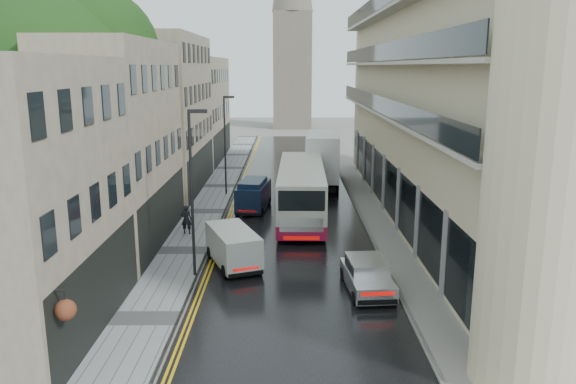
{
  "coord_description": "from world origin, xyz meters",
  "views": [
    {
      "loc": [
        -0.33,
        -9.43,
        9.75
      ],
      "look_at": [
        -0.29,
        18.0,
        3.58
      ],
      "focal_mm": 35.0,
      "sensor_mm": 36.0,
      "label": 1
    }
  ],
  "objects_px": {
    "lamp_post_near": "(192,195)",
    "navy_van": "(237,199)",
    "tree_far": "(129,114)",
    "pedestrian": "(186,220)",
    "tree_near": "(55,121)",
    "lamp_post_far": "(225,146)",
    "white_van": "(225,258)",
    "white_lorry": "(308,164)",
    "silver_hatchback": "(356,288)",
    "cream_bus": "(279,205)"
  },
  "relations": [
    {
      "from": "lamp_post_near",
      "to": "navy_van",
      "type": "bearing_deg",
      "value": 81.81
    },
    {
      "from": "tree_far",
      "to": "pedestrian",
      "type": "relative_size",
      "value": 7.27
    },
    {
      "from": "tree_near",
      "to": "lamp_post_far",
      "type": "distance_m",
      "value": 15.07
    },
    {
      "from": "tree_near",
      "to": "pedestrian",
      "type": "height_order",
      "value": "tree_near"
    },
    {
      "from": "navy_van",
      "to": "pedestrian",
      "type": "xyz_separation_m",
      "value": [
        -2.58,
        -4.57,
        -0.17
      ]
    },
    {
      "from": "white_van",
      "to": "navy_van",
      "type": "xyz_separation_m",
      "value": [
        -0.4,
        11.34,
        0.17
      ]
    },
    {
      "from": "white_lorry",
      "to": "silver_hatchback",
      "type": "bearing_deg",
      "value": -82.18
    },
    {
      "from": "cream_bus",
      "to": "lamp_post_near",
      "type": "distance_m",
      "value": 8.58
    },
    {
      "from": "navy_van",
      "to": "lamp_post_near",
      "type": "height_order",
      "value": "lamp_post_near"
    },
    {
      "from": "lamp_post_far",
      "to": "tree_far",
      "type": "bearing_deg",
      "value": 154.96
    },
    {
      "from": "silver_hatchback",
      "to": "white_van",
      "type": "height_order",
      "value": "white_van"
    },
    {
      "from": "pedestrian",
      "to": "lamp_post_far",
      "type": "distance_m",
      "value": 10.93
    },
    {
      "from": "tree_near",
      "to": "tree_far",
      "type": "relative_size",
      "value": 1.11
    },
    {
      "from": "cream_bus",
      "to": "lamp_post_near",
      "type": "xyz_separation_m",
      "value": [
        -3.91,
        -7.29,
        2.26
      ]
    },
    {
      "from": "lamp_post_far",
      "to": "cream_bus",
      "type": "bearing_deg",
      "value": -89.43
    },
    {
      "from": "silver_hatchback",
      "to": "lamp_post_far",
      "type": "distance_m",
      "value": 21.89
    },
    {
      "from": "cream_bus",
      "to": "pedestrian",
      "type": "relative_size",
      "value": 7.29
    },
    {
      "from": "white_lorry",
      "to": "lamp_post_far",
      "type": "distance_m",
      "value": 6.64
    },
    {
      "from": "white_lorry",
      "to": "lamp_post_near",
      "type": "height_order",
      "value": "lamp_post_near"
    },
    {
      "from": "cream_bus",
      "to": "tree_far",
      "type": "bearing_deg",
      "value": 139.73
    },
    {
      "from": "white_lorry",
      "to": "navy_van",
      "type": "relative_size",
      "value": 1.94
    },
    {
      "from": "tree_far",
      "to": "white_lorry",
      "type": "bearing_deg",
      "value": 4.24
    },
    {
      "from": "white_van",
      "to": "tree_far",
      "type": "bearing_deg",
      "value": 95.83
    },
    {
      "from": "white_van",
      "to": "white_lorry",
      "type": "bearing_deg",
      "value": 55.03
    },
    {
      "from": "cream_bus",
      "to": "white_van",
      "type": "distance_m",
      "value": 7.85
    },
    {
      "from": "white_lorry",
      "to": "navy_van",
      "type": "xyz_separation_m",
      "value": [
        -4.95,
        -7.2,
        -1.12
      ]
    },
    {
      "from": "silver_hatchback",
      "to": "lamp_post_near",
      "type": "bearing_deg",
      "value": 151.67
    },
    {
      "from": "tree_far",
      "to": "cream_bus",
      "type": "relative_size",
      "value": 1.0
    },
    {
      "from": "pedestrian",
      "to": "lamp_post_near",
      "type": "bearing_deg",
      "value": 102.07
    },
    {
      "from": "tree_far",
      "to": "white_van",
      "type": "relative_size",
      "value": 2.96
    },
    {
      "from": "tree_far",
      "to": "white_lorry",
      "type": "relative_size",
      "value": 1.46
    },
    {
      "from": "cream_bus",
      "to": "white_lorry",
      "type": "height_order",
      "value": "white_lorry"
    },
    {
      "from": "white_lorry",
      "to": "navy_van",
      "type": "height_order",
      "value": "white_lorry"
    },
    {
      "from": "white_lorry",
      "to": "silver_hatchback",
      "type": "relative_size",
      "value": 2.14
    },
    {
      "from": "tree_near",
      "to": "cream_bus",
      "type": "xyz_separation_m",
      "value": [
        11.71,
        2.87,
        -5.22
      ]
    },
    {
      "from": "lamp_post_far",
      "to": "white_van",
      "type": "bearing_deg",
      "value": -106.87
    },
    {
      "from": "silver_hatchback",
      "to": "lamp_post_near",
      "type": "xyz_separation_m",
      "value": [
        -7.21,
        3.19,
        3.21
      ]
    },
    {
      "from": "white_van",
      "to": "navy_van",
      "type": "bearing_deg",
      "value": 70.84
    },
    {
      "from": "white_lorry",
      "to": "white_van",
      "type": "xyz_separation_m",
      "value": [
        -4.55,
        -18.54,
        -1.29
      ]
    },
    {
      "from": "white_van",
      "to": "silver_hatchback",
      "type": "bearing_deg",
      "value": -49.19
    },
    {
      "from": "tree_near",
      "to": "silver_hatchback",
      "type": "height_order",
      "value": "tree_near"
    },
    {
      "from": "cream_bus",
      "to": "white_lorry",
      "type": "xyz_separation_m",
      "value": [
        2.08,
        11.13,
        0.54
      ]
    },
    {
      "from": "navy_van",
      "to": "lamp_post_far",
      "type": "distance_m",
      "value": 6.64
    },
    {
      "from": "white_lorry",
      "to": "white_van",
      "type": "relative_size",
      "value": 2.03
    },
    {
      "from": "tree_far",
      "to": "cream_bus",
      "type": "xyz_separation_m",
      "value": [
        11.41,
        -10.13,
        -4.51
      ]
    },
    {
      "from": "white_van",
      "to": "lamp_post_near",
      "type": "height_order",
      "value": "lamp_post_near"
    },
    {
      "from": "tree_far",
      "to": "navy_van",
      "type": "relative_size",
      "value": 2.83
    },
    {
      "from": "tree_near",
      "to": "white_lorry",
      "type": "distance_m",
      "value": 20.2
    },
    {
      "from": "cream_bus",
      "to": "pedestrian",
      "type": "distance_m",
      "value": 5.54
    },
    {
      "from": "navy_van",
      "to": "lamp_post_far",
      "type": "relative_size",
      "value": 0.59
    }
  ]
}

